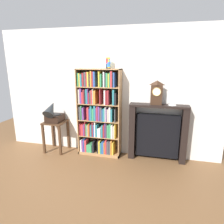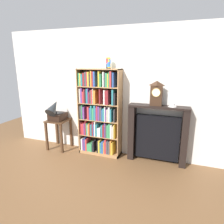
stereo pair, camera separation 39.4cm
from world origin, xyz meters
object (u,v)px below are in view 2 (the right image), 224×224
at_px(bookshelf, 99,115).
at_px(gramophone, 56,112).
at_px(mantel_clock, 156,93).
at_px(fireplace_mantel, 157,135).
at_px(cup_stack, 108,63).
at_px(side_table_left, 59,128).
at_px(teacup_with_saucer, 172,105).

distance_m(bookshelf, gramophone, 0.98).
bearing_deg(mantel_clock, gramophone, -175.58).
bearing_deg(gramophone, fireplace_mantel, 4.92).
xyz_separation_m(cup_stack, mantel_clock, (0.94, 0.01, -0.54)).
bearing_deg(fireplace_mantel, bookshelf, -177.32).
distance_m(bookshelf, fireplace_mantel, 1.24).
bearing_deg(bookshelf, side_table_left, -176.16).
bearing_deg(teacup_with_saucer, gramophone, -176.07).
height_order(bookshelf, cup_stack, cup_stack).
xyz_separation_m(side_table_left, gramophone, (0.00, -0.07, 0.39)).
bearing_deg(side_table_left, fireplace_mantel, 3.20).
xyz_separation_m(cup_stack, fireplace_mantel, (1.00, 0.03, -1.35)).
bearing_deg(bookshelf, gramophone, -172.32).
xyz_separation_m(cup_stack, gramophone, (-1.18, -0.16, -1.03)).
bearing_deg(mantel_clock, cup_stack, -179.69).
relative_size(gramophone, fireplace_mantel, 0.45).
xyz_separation_m(side_table_left, fireplace_mantel, (2.18, 0.12, 0.07)).
relative_size(cup_stack, mantel_clock, 0.46).
height_order(bookshelf, gramophone, bookshelf).
xyz_separation_m(gramophone, teacup_with_saucer, (2.41, 0.17, 0.28)).
xyz_separation_m(gramophone, fireplace_mantel, (2.18, 0.19, -0.32)).
xyz_separation_m(side_table_left, mantel_clock, (2.12, 0.10, 0.89)).
height_order(side_table_left, mantel_clock, mantel_clock).
xyz_separation_m(cup_stack, side_table_left, (-1.18, -0.09, -1.42)).
bearing_deg(fireplace_mantel, cup_stack, -178.36).
bearing_deg(teacup_with_saucer, bookshelf, -178.60).
bearing_deg(gramophone, cup_stack, 7.68).
relative_size(bookshelf, fireplace_mantel, 1.58).
distance_m(cup_stack, gramophone, 1.57).
height_order(gramophone, mantel_clock, mantel_clock).
bearing_deg(bookshelf, teacup_with_saucer, 1.40).
distance_m(gramophone, fireplace_mantel, 2.21).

